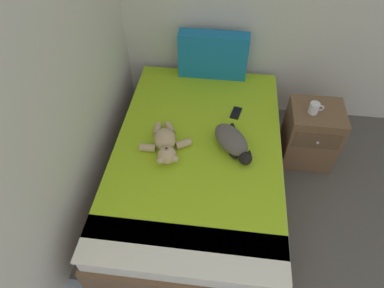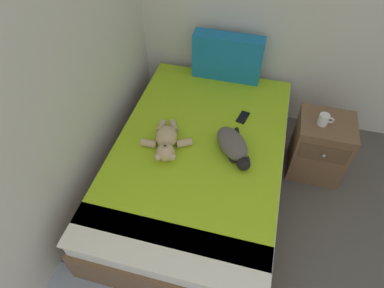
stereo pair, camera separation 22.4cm
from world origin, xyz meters
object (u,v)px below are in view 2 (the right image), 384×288
Objects in this scene: cat at (233,145)px; mug at (324,120)px; patterned_cushion at (227,57)px; cell_phone at (243,117)px; bed at (198,166)px; nightstand at (319,147)px; teddy_bear at (166,142)px.

mug is (0.64, 0.41, 0.04)m from cat.
patterned_cushion is 0.61m from cell_phone.
bed is 1.06m from nightstand.
bed is at bearing -155.36° from mug.
patterned_cushion is 1.05m from teddy_bear.
bed is at bearing -125.18° from cell_phone.
mug reaches higher than teddy_bear.
teddy_bear is at bearing -137.27° from cell_phone.
cat is at bearing -147.29° from mug.
cat is 0.40m from cell_phone.
patterned_cushion reaches higher than nightstand.
teddy_bear is 0.71m from cell_phone.
patterned_cushion is at bearing 103.80° from cat.
cat is at bearing -147.79° from nightstand.
bed is 0.42m from cat.
cat is at bearing -92.97° from cell_phone.
cat is at bearing -76.20° from patterned_cushion.
nightstand is (0.68, 0.05, -0.23)m from cell_phone.
mug is (1.14, 0.49, 0.05)m from teddy_bear.
patterned_cushion is at bearing 115.26° from cell_phone.
cat reaches higher than cell_phone.
cat is (0.26, 0.00, 0.33)m from bed.
patterned_cushion reaches higher than cat.
teddy_bear is (-0.50, -0.08, -0.01)m from cat.
teddy_bear is at bearing -161.50° from bed.
cell_phone is at bearing 42.73° from teddy_bear.
patterned_cushion reaches higher than bed.
cat reaches higher than bed.
mug is at bearing 32.71° from cat.
nightstand is (0.70, 0.44, -0.29)m from cat.
patterned_cushion reaches higher than teddy_bear.
patterned_cushion is 1.36× the size of teddy_bear.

